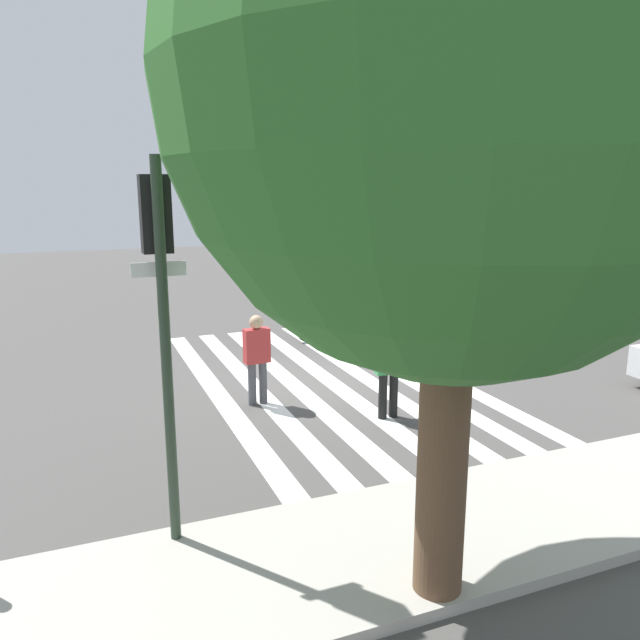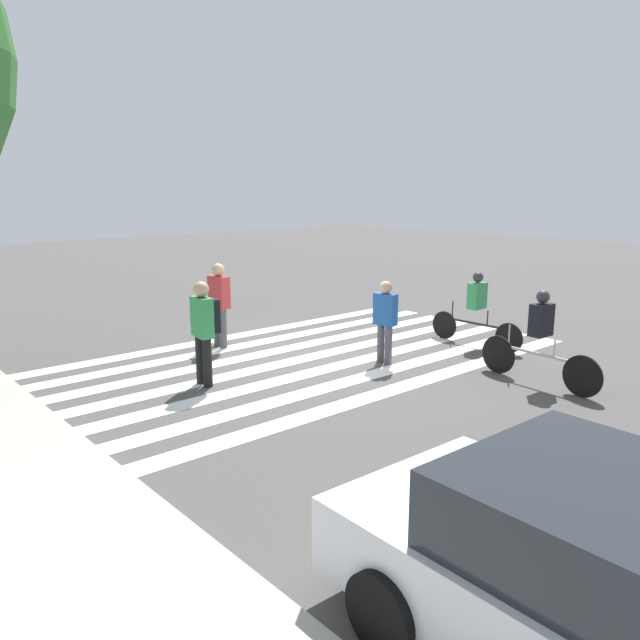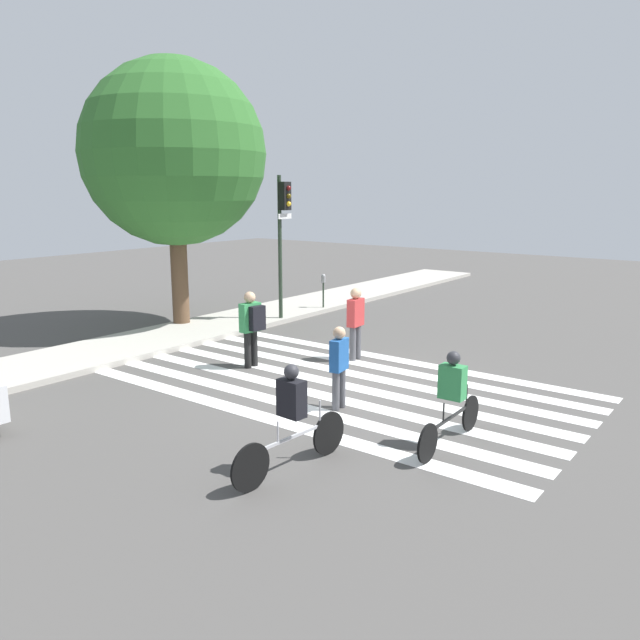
% 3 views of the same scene
% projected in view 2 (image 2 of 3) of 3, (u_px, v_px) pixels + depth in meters
% --- Properties ---
extents(ground_plane, '(60.00, 60.00, 0.00)m').
position_uv_depth(ground_plane, '(310.00, 357.00, 12.37)').
color(ground_plane, '#4C4947').
extents(crosswalk_stripes, '(5.31, 10.00, 0.01)m').
position_uv_depth(crosswalk_stripes, '(310.00, 357.00, 12.37)').
color(crosswalk_stripes, white).
rests_on(crosswalk_stripes, ground_plane).
extents(pedestrian_child_with_backpack, '(0.47, 0.27, 1.59)m').
position_uv_depth(pedestrian_child_with_backpack, '(385.00, 317.00, 11.79)').
color(pedestrian_child_with_backpack, '#4C4C51').
rests_on(pedestrian_child_with_backpack, ground_plane).
extents(pedestrian_adult_blue_shirt, '(0.52, 0.45, 1.79)m').
position_uv_depth(pedestrian_adult_blue_shirt, '(204.00, 325.00, 10.47)').
color(pedestrian_adult_blue_shirt, black).
rests_on(pedestrian_adult_blue_shirt, ground_plane).
extents(pedestrian_adult_tall_backpack, '(0.51, 0.26, 1.77)m').
position_uv_depth(pedestrian_adult_tall_backpack, '(219.00, 300.00, 12.95)').
color(pedestrian_adult_tall_backpack, '#4C4C51').
rests_on(pedestrian_adult_tall_backpack, ground_plane).
extents(cyclist_mid_street, '(2.33, 0.42, 1.64)m').
position_uv_depth(cyclist_mid_street, '(540.00, 335.00, 10.52)').
color(cyclist_mid_street, black).
rests_on(cyclist_mid_street, ground_plane).
extents(cyclist_near_curb, '(2.23, 0.40, 1.58)m').
position_uv_depth(cyclist_near_curb, '(476.00, 306.00, 13.12)').
color(cyclist_near_curb, black).
rests_on(cyclist_near_curb, ground_plane).
extents(car_parked_silver_sedan, '(4.34, 2.19, 1.47)m').
position_uv_depth(car_parked_silver_sedan, '(638.00, 596.00, 4.02)').
color(car_parked_silver_sedan, silver).
rests_on(car_parked_silver_sedan, ground_plane).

